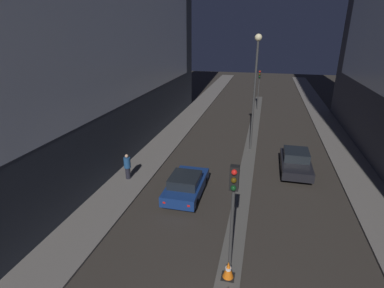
{
  "coord_description": "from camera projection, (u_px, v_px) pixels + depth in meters",
  "views": [
    {
      "loc": [
        0.77,
        -5.28,
        9.07
      ],
      "look_at": [
        -4.59,
        16.61,
        0.5
      ],
      "focal_mm": 28.0,
      "sensor_mm": 36.0,
      "label": 1
    }
  ],
  "objects": [
    {
      "name": "traffic_light_mid",
      "position": [
        259.0,
        81.0,
        35.07
      ],
      "size": [
        0.32,
        0.42,
        4.65
      ],
      "color": "#383838",
      "rests_on": "median_strip"
    },
    {
      "name": "street_lamp",
      "position": [
        256.0,
        76.0,
        22.03
      ],
      "size": [
        0.51,
        0.51,
        8.74
      ],
      "color": "#383838",
      "rests_on": "median_strip"
    },
    {
      "name": "car_left_lane",
      "position": [
        186.0,
        185.0,
        17.24
      ],
      "size": [
        1.89,
        4.12,
        1.44
      ],
      "color": "navy",
      "rests_on": "ground"
    },
    {
      "name": "traffic_light_near",
      "position": [
        233.0,
        198.0,
        10.54
      ],
      "size": [
        0.32,
        0.42,
        4.65
      ],
      "color": "#383838",
      "rests_on": "median_strip"
    },
    {
      "name": "median_strip",
      "position": [
        252.0,
        141.0,
        26.13
      ],
      "size": [
        0.95,
        37.58,
        0.12
      ],
      "color": "#56544F",
      "rests_on": "ground"
    },
    {
      "name": "traffic_cone_far",
      "position": [
        228.0,
        270.0,
        11.47
      ],
      "size": [
        0.51,
        0.51,
        0.73
      ],
      "color": "black",
      "rests_on": "median_strip"
    },
    {
      "name": "pedestrian_on_left_sidewalk",
      "position": [
        127.0,
        166.0,
        19.05
      ],
      "size": [
        0.43,
        0.43,
        1.68
      ],
      "color": "black",
      "rests_on": "sidewalk_left"
    },
    {
      "name": "car_right_lane",
      "position": [
        296.0,
        162.0,
        20.29
      ],
      "size": [
        1.91,
        4.28,
        1.45
      ],
      "color": "black",
      "rests_on": "ground"
    }
  ]
}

